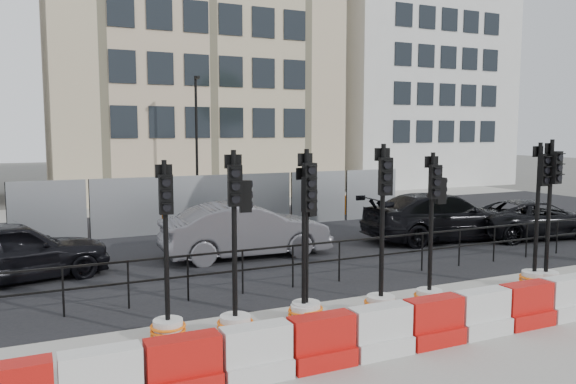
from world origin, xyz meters
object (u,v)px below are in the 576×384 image
traffic_signal_h (547,259)px  car_c (442,217)px  traffic_signal_d (305,287)px  traffic_signal_a (168,305)px  car_a (12,252)px

traffic_signal_h → car_c: (1.66, 5.49, 0.08)m
traffic_signal_h → car_c: 5.74m
traffic_signal_d → car_c: size_ratio=0.54×
traffic_signal_a → traffic_signal_h: bearing=0.6°
traffic_signal_d → car_a: size_ratio=0.64×
traffic_signal_d → traffic_signal_h: (5.92, -0.25, -0.01)m
traffic_signal_d → traffic_signal_h: bearing=-17.4°
car_a → traffic_signal_h: bearing=-130.2°
car_c → traffic_signal_h: bearing=168.1°
traffic_signal_a → car_a: 5.75m
traffic_signal_a → car_a: size_ratio=0.66×
traffic_signal_a → car_c: bearing=30.3°
car_c → traffic_signal_a: bearing=121.5°
traffic_signal_d → car_a: 7.31m
traffic_signal_d → traffic_signal_h: traffic_signal_h is taller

